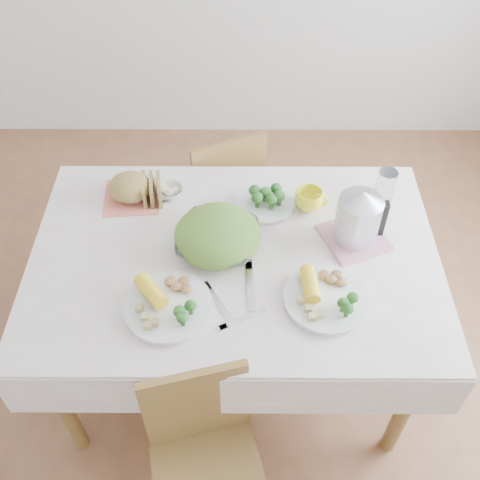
{
  "coord_description": "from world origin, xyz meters",
  "views": [
    {
      "loc": [
        0.03,
        -1.35,
        2.31
      ],
      "look_at": [
        0.02,
        0.02,
        0.82
      ],
      "focal_mm": 42.0,
      "sensor_mm": 36.0,
      "label": 1
    }
  ],
  "objects_px": {
    "chair_near": "(208,471)",
    "salad_bowl": "(218,241)",
    "dinner_plate_right": "(326,299)",
    "dinner_plate_left": "(168,307)",
    "yellow_mug": "(309,200)",
    "chair_far": "(217,181)",
    "dining_table": "(235,315)",
    "electric_kettle": "(358,217)"
  },
  "relations": [
    {
      "from": "chair_near",
      "to": "salad_bowl",
      "type": "relative_size",
      "value": 2.71
    },
    {
      "from": "dinner_plate_right",
      "to": "dinner_plate_left",
      "type": "bearing_deg",
      "value": -176.28
    },
    {
      "from": "salad_bowl",
      "to": "dinner_plate_left",
      "type": "height_order",
      "value": "salad_bowl"
    },
    {
      "from": "chair_near",
      "to": "yellow_mug",
      "type": "relative_size",
      "value": 7.3
    },
    {
      "from": "dinner_plate_right",
      "to": "yellow_mug",
      "type": "relative_size",
      "value": 2.66
    },
    {
      "from": "chair_near",
      "to": "yellow_mug",
      "type": "bearing_deg",
      "value": 53.8
    },
    {
      "from": "dinner_plate_left",
      "to": "dinner_plate_right",
      "type": "bearing_deg",
      "value": 3.72
    },
    {
      "from": "chair_far",
      "to": "chair_near",
      "type": "bearing_deg",
      "value": 66.85
    },
    {
      "from": "chair_far",
      "to": "dinner_plate_left",
      "type": "xyz_separation_m",
      "value": [
        -0.12,
        -0.99,
        0.31
      ]
    },
    {
      "from": "chair_far",
      "to": "yellow_mug",
      "type": "distance_m",
      "value": 0.71
    },
    {
      "from": "salad_bowl",
      "to": "yellow_mug",
      "type": "distance_m",
      "value": 0.41
    },
    {
      "from": "dining_table",
      "to": "salad_bowl",
      "type": "relative_size",
      "value": 4.71
    },
    {
      "from": "chair_near",
      "to": "chair_far",
      "type": "relative_size",
      "value": 0.98
    },
    {
      "from": "chair_near",
      "to": "dinner_plate_right",
      "type": "relative_size",
      "value": 2.75
    },
    {
      "from": "salad_bowl",
      "to": "chair_near",
      "type": "bearing_deg",
      "value": -91.55
    },
    {
      "from": "dining_table",
      "to": "dinner_plate_right",
      "type": "relative_size",
      "value": 4.77
    },
    {
      "from": "chair_near",
      "to": "chair_far",
      "type": "xyz_separation_m",
      "value": [
        -0.02,
        1.42,
        0.0
      ]
    },
    {
      "from": "salad_bowl",
      "to": "yellow_mug",
      "type": "bearing_deg",
      "value": 31.18
    },
    {
      "from": "chair_far",
      "to": "dinner_plate_left",
      "type": "bearing_deg",
      "value": 59.12
    },
    {
      "from": "dining_table",
      "to": "chair_near",
      "type": "height_order",
      "value": "chair_near"
    },
    {
      "from": "yellow_mug",
      "to": "salad_bowl",
      "type": "bearing_deg",
      "value": -148.82
    },
    {
      "from": "chair_far",
      "to": "electric_kettle",
      "type": "distance_m",
      "value": 0.96
    },
    {
      "from": "dinner_plate_right",
      "to": "chair_far",
      "type": "bearing_deg",
      "value": 113.34
    },
    {
      "from": "electric_kettle",
      "to": "dinner_plate_left",
      "type": "bearing_deg",
      "value": -130.43
    },
    {
      "from": "dinner_plate_right",
      "to": "yellow_mug",
      "type": "distance_m",
      "value": 0.46
    },
    {
      "from": "yellow_mug",
      "to": "dining_table",
      "type": "bearing_deg",
      "value": -139.29
    },
    {
      "from": "chair_near",
      "to": "dinner_plate_right",
      "type": "xyz_separation_m",
      "value": [
        0.39,
        0.46,
        0.31
      ]
    },
    {
      "from": "salad_bowl",
      "to": "electric_kettle",
      "type": "xyz_separation_m",
      "value": [
        0.51,
        0.04,
        0.08
      ]
    },
    {
      "from": "yellow_mug",
      "to": "dinner_plate_right",
      "type": "bearing_deg",
      "value": -86.86
    },
    {
      "from": "chair_far",
      "to": "electric_kettle",
      "type": "bearing_deg",
      "value": 105.42
    },
    {
      "from": "salad_bowl",
      "to": "dinner_plate_left",
      "type": "relative_size",
      "value": 0.99
    },
    {
      "from": "chair_far",
      "to": "yellow_mug",
      "type": "relative_size",
      "value": 7.46
    },
    {
      "from": "chair_near",
      "to": "salad_bowl",
      "type": "distance_m",
      "value": 0.78
    },
    {
      "from": "dinner_plate_right",
      "to": "electric_kettle",
      "type": "bearing_deg",
      "value": 65.34
    },
    {
      "from": "salad_bowl",
      "to": "dinner_plate_left",
      "type": "xyz_separation_m",
      "value": [
        -0.16,
        -0.28,
        -0.03
      ]
    },
    {
      "from": "dinner_plate_right",
      "to": "yellow_mug",
      "type": "bearing_deg",
      "value": 93.14
    },
    {
      "from": "salad_bowl",
      "to": "dinner_plate_right",
      "type": "distance_m",
      "value": 0.45
    },
    {
      "from": "dinner_plate_left",
      "to": "yellow_mug",
      "type": "xyz_separation_m",
      "value": [
        0.51,
        0.49,
        0.03
      ]
    },
    {
      "from": "chair_far",
      "to": "dinner_plate_left",
      "type": "height_order",
      "value": "chair_far"
    },
    {
      "from": "dinner_plate_left",
      "to": "yellow_mug",
      "type": "bearing_deg",
      "value": 44.1
    },
    {
      "from": "salad_bowl",
      "to": "dinner_plate_left",
      "type": "distance_m",
      "value": 0.32
    },
    {
      "from": "dinner_plate_right",
      "to": "electric_kettle",
      "type": "height_order",
      "value": "electric_kettle"
    }
  ]
}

